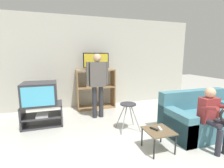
{
  "coord_description": "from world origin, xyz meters",
  "views": [
    {
      "loc": [
        -0.96,
        -1.52,
        1.51
      ],
      "look_at": [
        0.09,
        1.78,
        0.9
      ],
      "focal_mm": 26.0,
      "sensor_mm": 36.0,
      "label": 1
    }
  ],
  "objects_px": {
    "television_flat": "(96,62)",
    "person_seated_child": "(212,113)",
    "remote_control_black": "(154,129)",
    "media_shelf": "(96,88)",
    "couch": "(202,118)",
    "tv_stand": "(43,115)",
    "snack_table": "(158,132)",
    "person_standing_adult": "(97,80)",
    "folding_stool": "(128,109)",
    "remote_control_white": "(160,128)",
    "television_main": "(40,93)"
  },
  "relations": [
    {
      "from": "television_flat",
      "to": "snack_table",
      "type": "relative_size",
      "value": 1.7
    },
    {
      "from": "remote_control_black",
      "to": "tv_stand",
      "type": "bearing_deg",
      "value": 116.07
    },
    {
      "from": "television_flat",
      "to": "person_seated_child",
      "type": "distance_m",
      "value": 3.02
    },
    {
      "from": "snack_table",
      "to": "remote_control_white",
      "type": "height_order",
      "value": "remote_control_white"
    },
    {
      "from": "television_main",
      "to": "couch",
      "type": "bearing_deg",
      "value": -22.99
    },
    {
      "from": "snack_table",
      "to": "remote_control_white",
      "type": "bearing_deg",
      "value": 30.75
    },
    {
      "from": "television_main",
      "to": "remote_control_white",
      "type": "relative_size",
      "value": 4.75
    },
    {
      "from": "media_shelf",
      "to": "tv_stand",
      "type": "bearing_deg",
      "value": -148.44
    },
    {
      "from": "tv_stand",
      "to": "couch",
      "type": "xyz_separation_m",
      "value": [
        3.06,
        -1.3,
        0.04
      ]
    },
    {
      "from": "folding_stool",
      "to": "snack_table",
      "type": "xyz_separation_m",
      "value": [
        0.17,
        -0.82,
        -0.15
      ]
    },
    {
      "from": "television_flat",
      "to": "folding_stool",
      "type": "distance_m",
      "value": 1.85
    },
    {
      "from": "remote_control_black",
      "to": "person_seated_child",
      "type": "xyz_separation_m",
      "value": [
        0.92,
        -0.23,
        0.24
      ]
    },
    {
      "from": "person_standing_adult",
      "to": "television_main",
      "type": "bearing_deg",
      "value": -176.72
    },
    {
      "from": "tv_stand",
      "to": "folding_stool",
      "type": "relative_size",
      "value": 1.47
    },
    {
      "from": "snack_table",
      "to": "remote_control_white",
      "type": "distance_m",
      "value": 0.07
    },
    {
      "from": "television_main",
      "to": "remote_control_black",
      "type": "relative_size",
      "value": 4.75
    },
    {
      "from": "television_flat",
      "to": "person_seated_child",
      "type": "xyz_separation_m",
      "value": [
        1.34,
        -2.6,
        -0.75
      ]
    },
    {
      "from": "television_main",
      "to": "person_standing_adult",
      "type": "height_order",
      "value": "person_standing_adult"
    },
    {
      "from": "snack_table",
      "to": "person_standing_adult",
      "type": "xyz_separation_m",
      "value": [
        -0.61,
        1.68,
        0.63
      ]
    },
    {
      "from": "media_shelf",
      "to": "couch",
      "type": "xyz_separation_m",
      "value": [
        1.7,
        -2.14,
        -0.3
      ]
    },
    {
      "from": "television_flat",
      "to": "remote_control_white",
      "type": "distance_m",
      "value": 2.64
    },
    {
      "from": "television_flat",
      "to": "snack_table",
      "type": "bearing_deg",
      "value": -78.86
    },
    {
      "from": "television_flat",
      "to": "person_seated_child",
      "type": "height_order",
      "value": "television_flat"
    },
    {
      "from": "snack_table",
      "to": "remote_control_black",
      "type": "bearing_deg",
      "value": 146.41
    },
    {
      "from": "person_seated_child",
      "to": "couch",
      "type": "bearing_deg",
      "value": 54.8
    },
    {
      "from": "tv_stand",
      "to": "snack_table",
      "type": "distance_m",
      "value": 2.45
    },
    {
      "from": "snack_table",
      "to": "remote_control_black",
      "type": "xyz_separation_m",
      "value": [
        -0.06,
        0.04,
        0.05
      ]
    },
    {
      "from": "remote_control_black",
      "to": "media_shelf",
      "type": "bearing_deg",
      "value": 77.52
    },
    {
      "from": "snack_table",
      "to": "person_standing_adult",
      "type": "distance_m",
      "value": 1.9
    },
    {
      "from": "person_standing_adult",
      "to": "person_seated_child",
      "type": "height_order",
      "value": "person_standing_adult"
    },
    {
      "from": "remote_control_white",
      "to": "person_standing_adult",
      "type": "xyz_separation_m",
      "value": [
        -0.65,
        1.66,
        0.58
      ]
    },
    {
      "from": "remote_control_black",
      "to": "snack_table",
      "type": "bearing_deg",
      "value": -56.5
    },
    {
      "from": "tv_stand",
      "to": "media_shelf",
      "type": "xyz_separation_m",
      "value": [
        1.36,
        0.83,
        0.34
      ]
    },
    {
      "from": "tv_stand",
      "to": "remote_control_black",
      "type": "relative_size",
      "value": 5.72
    },
    {
      "from": "television_flat",
      "to": "remote_control_black",
      "type": "relative_size",
      "value": 5.0
    },
    {
      "from": "snack_table",
      "to": "folding_stool",
      "type": "bearing_deg",
      "value": 101.97
    },
    {
      "from": "television_main",
      "to": "snack_table",
      "type": "xyz_separation_m",
      "value": [
        1.88,
        -1.61,
        -0.41
      ]
    },
    {
      "from": "tv_stand",
      "to": "remote_control_white",
      "type": "bearing_deg",
      "value": -39.77
    },
    {
      "from": "television_main",
      "to": "folding_stool",
      "type": "relative_size",
      "value": 1.22
    },
    {
      "from": "couch",
      "to": "person_standing_adult",
      "type": "bearing_deg",
      "value": 142.61
    },
    {
      "from": "remote_control_white",
      "to": "couch",
      "type": "height_order",
      "value": "couch"
    },
    {
      "from": "television_flat",
      "to": "folding_stool",
      "type": "bearing_deg",
      "value": -79.3
    },
    {
      "from": "media_shelf",
      "to": "couch",
      "type": "height_order",
      "value": "media_shelf"
    },
    {
      "from": "media_shelf",
      "to": "folding_stool",
      "type": "height_order",
      "value": "media_shelf"
    },
    {
      "from": "couch",
      "to": "media_shelf",
      "type": "bearing_deg",
      "value": 128.6
    },
    {
      "from": "person_seated_child",
      "to": "folding_stool",
      "type": "bearing_deg",
      "value": 135.73
    },
    {
      "from": "tv_stand",
      "to": "snack_table",
      "type": "height_order",
      "value": "tv_stand"
    },
    {
      "from": "television_flat",
      "to": "snack_table",
      "type": "height_order",
      "value": "television_flat"
    },
    {
      "from": "television_main",
      "to": "person_standing_adult",
      "type": "xyz_separation_m",
      "value": [
        1.28,
        0.07,
        0.22
      ]
    },
    {
      "from": "folding_stool",
      "to": "couch",
      "type": "relative_size",
      "value": 0.36
    }
  ]
}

